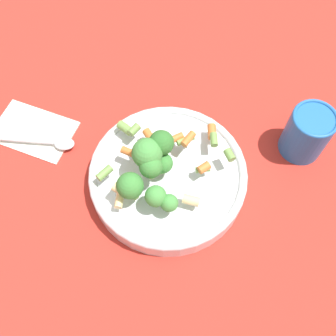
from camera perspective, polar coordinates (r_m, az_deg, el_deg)
ground_plane at (r=0.67m, az=0.00°, el=-2.02°), size 3.00×3.00×0.00m
bowl at (r=0.65m, az=0.00°, el=-1.19°), size 0.26×0.26×0.04m
pasta_salad at (r=0.59m, az=-2.21°, el=0.40°), size 0.22×0.17×0.08m
cup at (r=0.70m, az=19.55°, el=4.85°), size 0.07×0.07×0.09m
napkin at (r=0.76m, az=-18.97°, el=5.19°), size 0.17×0.15×0.01m
spoon at (r=0.73m, az=-17.18°, el=3.59°), size 0.16×0.05×0.01m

